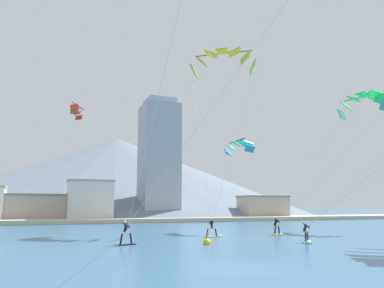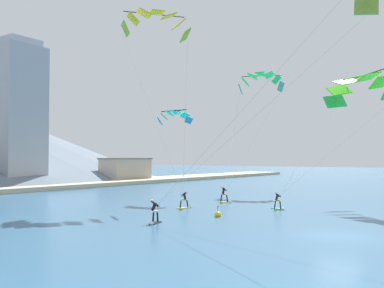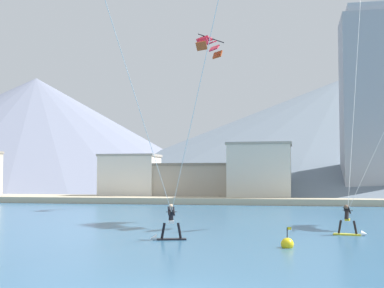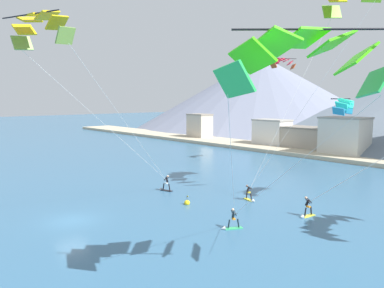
{
  "view_description": "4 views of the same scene",
  "coord_description": "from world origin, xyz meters",
  "px_view_note": "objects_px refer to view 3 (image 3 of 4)",
  "views": [
    {
      "loc": [
        -8.62,
        -15.42,
        2.84
      ],
      "look_at": [
        2.59,
        12.71,
        7.82
      ],
      "focal_mm": 35.0,
      "sensor_mm": 36.0,
      "label": 1
    },
    {
      "loc": [
        -26.56,
        -8.26,
        4.76
      ],
      "look_at": [
        3.94,
        13.85,
        6.01
      ],
      "focal_mm": 40.0,
      "sensor_mm": 36.0,
      "label": 2
    },
    {
      "loc": [
        3.32,
        -13.21,
        3.07
      ],
      "look_at": [
        -2.95,
        18.66,
        5.06
      ],
      "focal_mm": 50.0,
      "sensor_mm": 36.0,
      "label": 3
    },
    {
      "loc": [
        29.61,
        -12.9,
        10.28
      ],
      "look_at": [
        -1.1,
        14.7,
        5.25
      ],
      "focal_mm": 35.0,
      "sensor_mm": 36.0,
      "label": 4
    }
  ],
  "objects_px": {
    "kitesurfer_mid_center": "(167,228)",
    "kitesurfer_far_left": "(352,226)",
    "race_marker_buoy": "(287,244)",
    "parafoil_kite_distant_high_outer": "(209,44)"
  },
  "relations": [
    {
      "from": "kitesurfer_mid_center",
      "to": "race_marker_buoy",
      "type": "xyz_separation_m",
      "value": [
        5.8,
        -1.82,
        -0.41
      ]
    },
    {
      "from": "kitesurfer_mid_center",
      "to": "kitesurfer_far_left",
      "type": "bearing_deg",
      "value": 22.86
    },
    {
      "from": "kitesurfer_mid_center",
      "to": "kitesurfer_far_left",
      "type": "relative_size",
      "value": 1.01
    },
    {
      "from": "race_marker_buoy",
      "to": "kitesurfer_far_left",
      "type": "bearing_deg",
      "value": 60.14
    },
    {
      "from": "kitesurfer_far_left",
      "to": "parafoil_kite_distant_high_outer",
      "type": "xyz_separation_m",
      "value": [
        -11.05,
        21.09,
        15.41
      ]
    },
    {
      "from": "race_marker_buoy",
      "to": "parafoil_kite_distant_high_outer",
      "type": "bearing_deg",
      "value": 106.32
    },
    {
      "from": "kitesurfer_mid_center",
      "to": "parafoil_kite_distant_high_outer",
      "type": "relative_size",
      "value": 0.39
    },
    {
      "from": "parafoil_kite_distant_high_outer",
      "to": "race_marker_buoy",
      "type": "xyz_separation_m",
      "value": [
        7.82,
        -26.72,
        -15.73
      ]
    },
    {
      "from": "kitesurfer_mid_center",
      "to": "parafoil_kite_distant_high_outer",
      "type": "xyz_separation_m",
      "value": [
        -2.02,
        24.9,
        15.32
      ]
    },
    {
      "from": "kitesurfer_far_left",
      "to": "parafoil_kite_distant_high_outer",
      "type": "relative_size",
      "value": 0.39
    }
  ]
}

